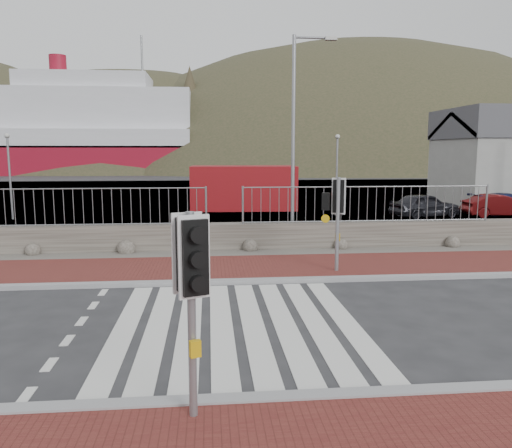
{
  "coord_description": "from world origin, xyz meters",
  "views": [
    {
      "loc": [
        -0.51,
        -9.09,
        3.28
      ],
      "look_at": [
        0.64,
        3.0,
        1.5
      ],
      "focal_mm": 35.0,
      "sensor_mm": 36.0,
      "label": 1
    }
  ],
  "objects": [
    {
      "name": "gravel_strip",
      "position": [
        0.0,
        6.5,
        0.03
      ],
      "size": [
        40.0,
        1.5,
        0.06
      ],
      "primitive_type": "cube",
      "color": "#59544C",
      "rests_on": "ground"
    },
    {
      "name": "car_a",
      "position": [
        10.22,
        14.76,
        0.6
      ],
      "size": [
        3.78,
        2.22,
        1.21
      ],
      "primitive_type": "imported",
      "rotation": [
        0.0,
        0.0,
        1.81
      ],
      "color": "black",
      "rests_on": "ground"
    },
    {
      "name": "zebra_crossing",
      "position": [
        -0.0,
        0.0,
        0.01
      ],
      "size": [
        4.62,
        5.6,
        0.01
      ],
      "color": "silver",
      "rests_on": "ground"
    },
    {
      "name": "kerb_near",
      "position": [
        0.0,
        -3.0,
        0.05
      ],
      "size": [
        40.0,
        0.25,
        0.12
      ],
      "primitive_type": "cube",
      "color": "gray",
      "rests_on": "ground"
    },
    {
      "name": "railing",
      "position": [
        0.0,
        7.15,
        1.82
      ],
      "size": [
        18.07,
        0.07,
        1.22
      ],
      "color": "gray",
      "rests_on": "stone_wall"
    },
    {
      "name": "ferry",
      "position": [
        -24.65,
        67.9,
        5.36
      ],
      "size": [
        50.0,
        16.0,
        20.0
      ],
      "color": "maroon",
      "rests_on": "ground"
    },
    {
      "name": "traffic_signal_far",
      "position": [
        2.88,
        3.83,
        1.88
      ],
      "size": [
        0.64,
        0.38,
        2.6
      ],
      "rotation": [
        0.0,
        0.0,
        2.8
      ],
      "color": "gray",
      "rests_on": "ground"
    },
    {
      "name": "car_c",
      "position": [
        14.94,
        15.15,
        0.57
      ],
      "size": [
        3.99,
        1.72,
        1.14
      ],
      "primitive_type": "imported",
      "rotation": [
        0.0,
        0.0,
        1.54
      ],
      "color": "#161C47",
      "rests_on": "ground"
    },
    {
      "name": "hills_backdrop",
      "position": [
        6.74,
        87.9,
        -23.05
      ],
      "size": [
        254.0,
        90.0,
        100.0
      ],
      "color": "#2F341F",
      "rests_on": "ground"
    },
    {
      "name": "ground",
      "position": [
        0.0,
        0.0,
        0.0
      ],
      "size": [
        220.0,
        220.0,
        0.0
      ],
      "primitive_type": "plane",
      "color": "#28282B",
      "rests_on": "ground"
    },
    {
      "name": "traffic_signal_near",
      "position": [
        -0.73,
        -3.34,
        1.86
      ],
      "size": [
        0.42,
        0.33,
        2.59
      ],
      "rotation": [
        0.0,
        0.0,
        0.34
      ],
      "color": "gray",
      "rests_on": "ground"
    },
    {
      "name": "streetlight",
      "position": [
        2.53,
        8.1,
        4.02
      ],
      "size": [
        1.51,
        0.2,
        7.14
      ],
      "rotation": [
        0.0,
        0.0,
        0.0
      ],
      "color": "gray",
      "rests_on": "ground"
    },
    {
      "name": "stone_wall",
      "position": [
        0.0,
        7.3,
        0.45
      ],
      "size": [
        40.0,
        0.6,
        0.9
      ],
      "primitive_type": "cube",
      "color": "#4D473F",
      "rests_on": "ground"
    },
    {
      "name": "shipping_container",
      "position": [
        1.47,
        19.05,
        1.23
      ],
      "size": [
        5.99,
        2.72,
        2.45
      ],
      "primitive_type": "cube",
      "rotation": [
        0.0,
        0.0,
        -0.05
      ],
      "color": "maroon",
      "rests_on": "ground"
    },
    {
      "name": "sidewalk_far",
      "position": [
        0.0,
        4.5,
        0.04
      ],
      "size": [
        40.0,
        3.0,
        0.08
      ],
      "primitive_type": "cube",
      "color": "maroon",
      "rests_on": "ground"
    },
    {
      "name": "quay",
      "position": [
        0.0,
        27.9,
        0.0
      ],
      "size": [
        120.0,
        40.0,
        0.5
      ],
      "primitive_type": "cube",
      "color": "#4C4C4F",
      "rests_on": "ground"
    },
    {
      "name": "water",
      "position": [
        0.0,
        62.9,
        0.0
      ],
      "size": [
        220.0,
        50.0,
        0.05
      ],
      "primitive_type": "cube",
      "color": "#3F4C54",
      "rests_on": "ground"
    },
    {
      "name": "kerb_far",
      "position": [
        0.0,
        3.0,
        0.05
      ],
      "size": [
        40.0,
        0.25,
        0.12
      ],
      "primitive_type": "cube",
      "color": "gray",
      "rests_on": "ground"
    },
    {
      "name": "car_b",
      "position": [
        13.99,
        14.54,
        0.57
      ],
      "size": [
        3.5,
        1.36,
        1.14
      ],
      "primitive_type": "imported",
      "rotation": [
        0.0,
        0.0,
        1.53
      ],
      "color": "#500B0C",
      "rests_on": "ground"
    }
  ]
}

